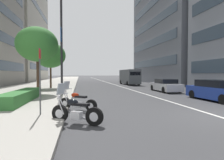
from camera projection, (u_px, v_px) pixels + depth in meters
The scene contains 13 objects.
ground_plane at pixel (222, 118), 7.56m from camera, with size 400.00×400.00×0.00m, color #3A3A3D.
sidewalk_right_plaza at pixel (52, 83), 35.08m from camera, with size 160.00×9.34×0.15m, color #A39E93.
lane_centre_stripe at pixel (105, 82), 41.98m from camera, with size 110.00×0.16×0.01m, color silver.
motorcycle_by_sign_pole at pixel (76, 112), 6.59m from camera, with size 1.18×1.88×1.49m.
motorcycle_nearest_camera at pixel (77, 102), 9.05m from camera, with size 1.41×1.84×1.46m.
car_approaching_light at pixel (216, 91), 12.31m from camera, with size 4.37×1.96×1.43m.
car_mid_block_traffic at pixel (165, 86), 18.65m from camera, with size 4.35×1.89×1.31m.
delivery_van_ahead at pixel (129, 77), 30.80m from camera, with size 6.18×2.22×2.56m.
parking_sign_by_curb at pixel (40, 75), 7.44m from camera, with size 0.32×0.06×2.77m.
street_lamp_with_banners at pixel (65, 33), 14.54m from camera, with size 1.26×2.02×8.38m.
clipped_hedge_bed at pixel (21, 96), 11.05m from camera, with size 6.03×1.10×0.64m, color #337033.
street_tree_mid_sidewalk at pixel (37, 45), 15.83m from camera, with size 3.58×3.58×5.82m.
street_tree_near_plaza_corner at pixel (50, 55), 21.71m from camera, with size 3.57×3.57×5.46m.
Camera 1 is at (-6.56, 5.90, 1.84)m, focal length 28.79 mm.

